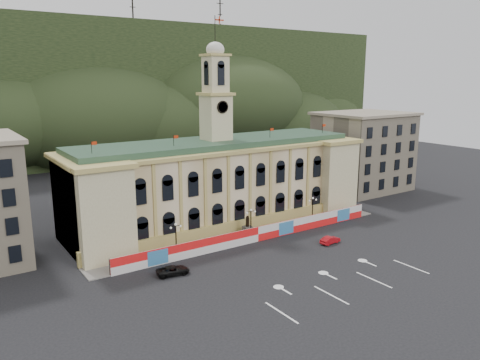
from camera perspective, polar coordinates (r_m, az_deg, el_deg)
ground at (r=67.86m, az=9.83°, el=-10.95°), size 260.00×260.00×0.00m
lane_markings at (r=64.70m, az=12.96°, el=-12.30°), size 26.00×10.00×0.02m
hill_ridge at (r=172.23m, az=-19.60°, el=9.32°), size 230.00×80.00×64.00m
city_hall at (r=86.40m, az=-2.73°, el=-0.20°), size 56.20×17.60×37.10m
side_building_right at (r=116.25m, az=14.79°, el=3.42°), size 21.00×17.00×18.60m
hoarding_fence at (r=78.17m, az=2.19°, el=-6.60°), size 50.00×0.44×2.50m
pavement at (r=80.58m, az=1.02°, el=-6.88°), size 56.00×5.50×0.16m
statue at (r=80.41m, az=0.92°, el=-6.09°), size 1.40×1.40×3.72m
lamp_left at (r=72.24m, az=-7.81°, el=-6.80°), size 1.96×0.44×5.15m
lamp_center at (r=79.05m, az=1.34°, el=-4.98°), size 1.96×0.44×5.15m
lamp_right at (r=87.59m, az=8.84°, el=-3.38°), size 1.96×0.44×5.15m
red_sedan at (r=78.66m, az=10.94°, el=-7.18°), size 1.98×4.00×1.24m
black_suv at (r=66.35m, az=-8.17°, el=-10.85°), size 3.59×5.28×1.28m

